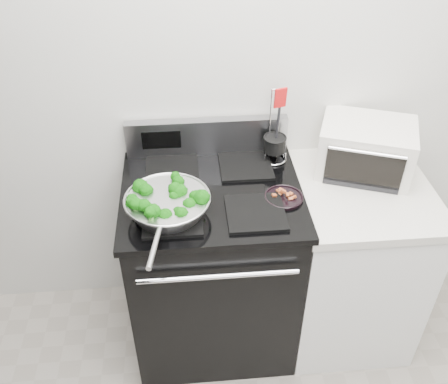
{
  "coord_description": "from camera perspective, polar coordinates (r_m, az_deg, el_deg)",
  "views": [
    {
      "loc": [
        -0.4,
        -0.3,
        2.28
      ],
      "look_at": [
        -0.25,
        1.36,
        0.98
      ],
      "focal_mm": 40.0,
      "sensor_mm": 36.0,
      "label": 1
    }
  ],
  "objects": [
    {
      "name": "gas_range",
      "position": [
        2.48,
        -1.27,
        -8.31
      ],
      "size": [
        0.79,
        0.69,
        1.13
      ],
      "color": "black",
      "rests_on": "floor"
    },
    {
      "name": "back_wall",
      "position": [
        2.29,
        5.54,
        13.76
      ],
      "size": [
        4.0,
        0.02,
        2.7
      ],
      "primitive_type": "cube",
      "color": "silver",
      "rests_on": "ground"
    },
    {
      "name": "skillet",
      "position": [
        2.02,
        -6.46,
        -1.4
      ],
      "size": [
        0.35,
        0.56,
        0.08
      ],
      "rotation": [
        0.0,
        0.0,
        -0.17
      ],
      "color": "silver",
      "rests_on": "gas_range"
    },
    {
      "name": "counter",
      "position": [
        2.62,
        14.02,
        -7.57
      ],
      "size": [
        0.62,
        0.68,
        0.92
      ],
      "color": "white",
      "rests_on": "floor"
    },
    {
      "name": "broccoli_pile",
      "position": [
        2.01,
        -6.49,
        -0.92
      ],
      "size": [
        0.28,
        0.28,
        0.1
      ],
      "primitive_type": null,
      "color": "#043004",
      "rests_on": "skillet"
    },
    {
      "name": "utensil_holder",
      "position": [
        2.34,
        5.77,
        5.07
      ],
      "size": [
        0.12,
        0.12,
        0.37
      ],
      "rotation": [
        0.0,
        0.0,
        0.28
      ],
      "color": "silver",
      "rests_on": "gas_range"
    },
    {
      "name": "bacon_plate",
      "position": [
        2.13,
        6.86,
        -0.38
      ],
      "size": [
        0.17,
        0.17,
        0.04
      ],
      "rotation": [
        0.0,
        0.0,
        0.12
      ],
      "color": "black",
      "rests_on": "gas_range"
    },
    {
      "name": "toaster_oven",
      "position": [
        2.37,
        15.9,
        4.83
      ],
      "size": [
        0.49,
        0.44,
        0.24
      ],
      "rotation": [
        0.0,
        0.0,
        -0.35
      ],
      "color": "silver",
      "rests_on": "counter"
    }
  ]
}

